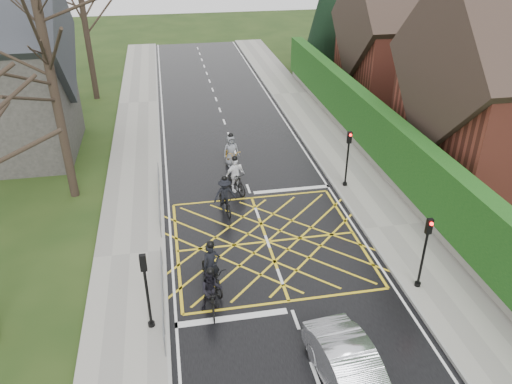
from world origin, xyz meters
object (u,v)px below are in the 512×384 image
object	(u,v)px
cyclist_rear	(212,272)
cyclist_mid	(225,198)
cyclist_front	(235,179)
car	(352,373)
cyclist_back	(212,295)
cyclist_lead	(231,155)

from	to	relation	value
cyclist_rear	cyclist_mid	size ratio (longest dim) A/B	1.10
cyclist_front	car	world-z (taller)	cyclist_front
cyclist_back	cyclist_front	world-z (taller)	cyclist_front
cyclist_back	cyclist_lead	size ratio (longest dim) A/B	0.86
cyclist_mid	cyclist_back	bearing A→B (deg)	-110.17
cyclist_rear	cyclist_lead	size ratio (longest dim) A/B	1.03
cyclist_rear	cyclist_mid	xyz separation A→B (m)	(1.25, 5.55, 0.03)
cyclist_back	car	bearing A→B (deg)	-48.29
cyclist_lead	cyclist_front	bearing A→B (deg)	-104.21
cyclist_rear	cyclist_lead	bearing A→B (deg)	62.82
cyclist_front	cyclist_lead	distance (m)	3.11
cyclist_rear	cyclist_front	world-z (taller)	cyclist_rear
cyclist_back	cyclist_mid	world-z (taller)	cyclist_mid
cyclist_rear	car	xyz separation A→B (m)	(3.62, -5.71, 0.06)
car	cyclist_mid	bearing A→B (deg)	95.72
cyclist_front	cyclist_lead	world-z (taller)	cyclist_front
cyclist_back	cyclist_lead	xyz separation A→B (m)	(2.42, 11.87, -0.01)
cyclist_rear	cyclist_front	size ratio (longest dim) A/B	1.07
cyclist_rear	cyclist_back	bearing A→B (deg)	-111.64
cyclist_back	cyclist_front	size ratio (longest dim) A/B	0.89
cyclist_mid	cyclist_rear	bearing A→B (deg)	-111.34
cyclist_front	car	xyz separation A→B (m)	(1.59, -13.12, -0.02)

